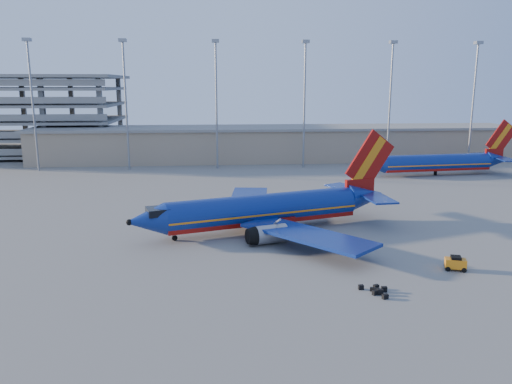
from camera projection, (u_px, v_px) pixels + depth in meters
ground at (255, 221)px, 70.67m from camera, size 220.00×220.00×0.00m
terminal_building at (276, 143)px, 127.05m from camera, size 122.00×16.00×8.50m
parking_garage at (6, 112)px, 135.35m from camera, size 62.00×32.00×21.40m
light_mast_row at (261, 91)px, 112.15m from camera, size 101.60×1.60×28.65m
aircraft_main at (269, 210)px, 66.08m from camera, size 36.82×34.86×12.84m
aircraft_second at (440, 163)px, 106.23m from camera, size 34.40×13.35×11.66m
baggage_tug at (456, 263)px, 52.00m from camera, size 2.39×1.86×1.51m
luggage_pile at (377, 291)px, 46.40m from camera, size 2.50×2.71×0.52m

